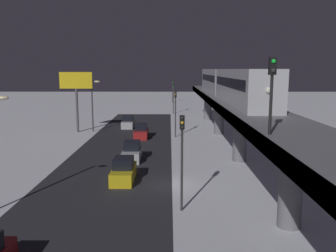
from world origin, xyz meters
TOP-DOWN VIEW (x-y plane):
  - ground_plane at (0.00, 0.00)m, footprint 240.00×240.00m
  - avenue_asphalt at (5.05, 0.00)m, footprint 11.00×91.37m
  - elevated_railway at (-7.30, -0.00)m, footprint 5.00×91.37m
  - subway_train at (-7.39, -16.37)m, footprint 2.94×36.87m
  - rail_signal at (-5.46, 9.46)m, footprint 0.36×0.41m
  - sedan_yellow at (3.65, -1.24)m, footprint 1.80×4.47m
  - sedan_red_2 at (3.65, -20.12)m, footprint 1.80×4.24m
  - sedan_silver at (3.65, -8.07)m, footprint 1.80×4.15m
  - sedan_silver_2 at (6.45, -28.62)m, footprint 1.80×4.05m
  - traffic_light_near at (-1.05, 5.25)m, footprint 0.32×0.44m
  - traffic_light_mid at (-1.05, -20.57)m, footprint 0.32×0.44m
  - traffic_light_far at (-1.05, -46.39)m, footprint 0.32×0.44m
  - traffic_light_distant at (-1.05, -72.22)m, footprint 0.32×0.44m
  - commercial_billboard at (13.54, -24.58)m, footprint 4.80×0.36m
  - street_lamp_far at (11.13, -25.00)m, footprint 1.35×0.44m

SIDE VIEW (x-z plane):
  - ground_plane at x=0.00m, z-range 0.00..0.00m
  - avenue_asphalt at x=5.05m, z-range 0.00..0.01m
  - sedan_yellow at x=3.65m, z-range -0.19..1.78m
  - sedan_red_2 at x=3.65m, z-range -0.19..1.78m
  - sedan_silver at x=3.65m, z-range -0.19..1.78m
  - sedan_silver_2 at x=6.45m, z-range -0.19..1.78m
  - traffic_light_near at x=-1.05m, z-range 1.00..7.40m
  - traffic_light_mid at x=-1.05m, z-range 1.00..7.40m
  - traffic_light_far at x=-1.05m, z-range 1.00..7.40m
  - traffic_light_distant at x=-1.05m, z-range 1.00..7.40m
  - street_lamp_far at x=11.13m, z-range 0.99..8.64m
  - elevated_railway at x=-7.30m, z-range 2.16..8.10m
  - commercial_billboard at x=13.54m, z-range 2.38..11.28m
  - subway_train at x=-7.39m, z-range 6.01..9.41m
  - rail_signal at x=-5.46m, z-range 6.66..10.66m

